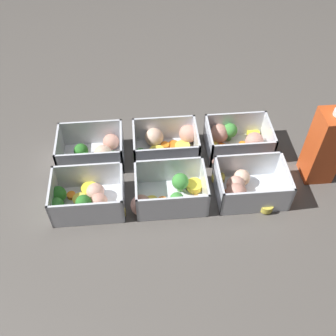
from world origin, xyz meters
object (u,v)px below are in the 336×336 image
(container_far_center, at_px, (167,194))
(container_far_right, at_px, (86,198))
(container_near_right, at_px, (95,152))
(container_far_left, at_px, (246,187))
(container_near_center, at_px, (166,144))
(container_near_left, at_px, (235,142))
(juice_carton, at_px, (325,146))

(container_far_center, height_order, container_far_right, same)
(container_far_center, relative_size, container_far_right, 1.08)
(container_near_right, height_order, container_far_left, same)
(container_near_center, distance_m, container_far_left, 0.23)
(container_far_left, bearing_deg, container_near_center, -42.55)
(container_near_right, relative_size, container_far_center, 0.85)
(container_far_left, distance_m, container_far_center, 0.18)
(container_far_left, xyz_separation_m, container_far_center, (0.18, 0.00, 0.00))
(container_near_left, height_order, container_far_left, same)
(container_near_right, distance_m, container_far_center, 0.22)
(container_near_left, xyz_separation_m, juice_carton, (-0.18, 0.10, 0.07))
(container_far_center, xyz_separation_m, juice_carton, (-0.37, -0.05, 0.07))
(container_far_left, relative_size, juice_carton, 0.83)
(container_near_left, relative_size, container_far_right, 0.96)
(container_near_right, relative_size, container_far_left, 0.95)
(container_near_center, bearing_deg, container_near_left, 177.52)
(container_near_center, height_order, container_near_right, same)
(container_near_left, distance_m, container_near_right, 0.35)
(container_near_right, xyz_separation_m, container_far_left, (-0.35, 0.14, -0.00))
(container_near_left, distance_m, container_far_center, 0.24)
(container_near_center, relative_size, container_far_right, 1.02)
(container_near_center, xyz_separation_m, container_far_right, (0.20, 0.16, 0.00))
(container_near_center, bearing_deg, container_far_center, 86.00)
(container_near_center, xyz_separation_m, container_far_left, (-0.17, 0.16, 0.00))
(juice_carton, bearing_deg, container_near_left, -29.42)
(container_near_center, relative_size, juice_carton, 0.88)
(container_far_left, bearing_deg, container_far_center, 0.99)
(container_near_center, bearing_deg, container_far_left, 137.45)
(container_near_center, height_order, container_far_right, same)
(container_near_right, height_order, container_far_right, same)
(container_far_center, bearing_deg, container_far_right, -1.58)
(container_near_center, bearing_deg, container_far_right, 38.37)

